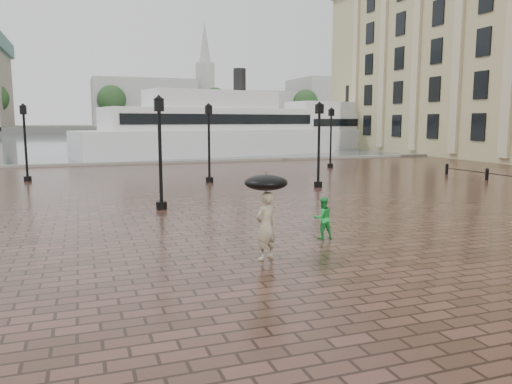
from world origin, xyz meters
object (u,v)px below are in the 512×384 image
Objects in this scene: adult_pedestrian at (266,226)px; ferry_far at (332,130)px; street_lamps at (218,142)px; child_pedestrian at (323,218)px; ferry_near at (212,129)px.

adult_pedestrian is 52.74m from ferry_far.
street_lamps reaches higher than child_pedestrian.
ferry_far is (23.17, 29.86, 0.09)m from street_lamps.
adult_pedestrian is at bearing -132.00° from ferry_far.
child_pedestrian is at bearing -92.33° from street_lamps.
adult_pedestrian is 0.06× the size of ferry_near.
street_lamps is at bearing -92.78° from child_pedestrian.
child_pedestrian is 37.27m from ferry_near.
street_lamps is 0.85× the size of ferry_far.
child_pedestrian is 0.05× the size of ferry_near.
adult_pedestrian is 2.92m from child_pedestrian.
street_lamps is 23.08m from ferry_near.
street_lamps is 14.42m from child_pedestrian.
adult_pedestrian is 1.39× the size of child_pedestrian.
ferry_near reaches higher than street_lamps.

